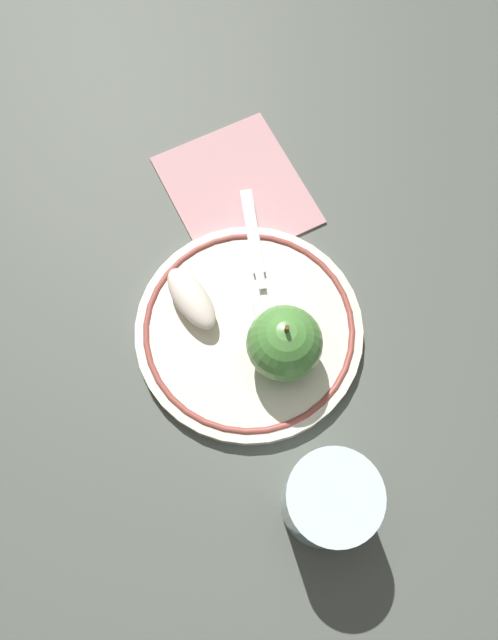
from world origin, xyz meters
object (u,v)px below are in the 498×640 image
Objects in this scene: apple_red_whole at (284,343)px; napkin_folded at (236,189)px; fork at (257,261)px; drinking_glass at (329,501)px; plate at (249,330)px; apple_slice_front at (191,298)px.

apple_red_whole reaches higher than napkin_folded.
napkin_folded is (0.08, -0.05, -0.01)m from fork.
drinking_glass reaches higher than fork.
apple_red_whole is (-0.04, -0.00, 0.04)m from plate.
apple_slice_front is at bearing -63.33° from fork.
apple_red_whole reaches higher than plate.
plate is at bearing 6.15° from apple_red_whole.
plate is 1.44× the size of fork.
apple_slice_front reaches higher than napkin_folded.
apple_red_whole is 0.10m from fork.
apple_red_whole is at bearing 150.27° from napkin_folded.
drinking_glass is 0.33m from napkin_folded.
drinking_glass is at bearing 5.66° from fork.
apple_slice_front is at bearing 15.72° from apple_red_whole.
fork is 1.64× the size of drinking_glass.
drinking_glass reaches higher than plate.
drinking_glass is 0.60× the size of napkin_folded.
apple_red_whole reaches higher than apple_slice_front.
apple_slice_front is 0.47× the size of napkin_folded.
apple_red_whole is at bearing 25.67° from apple_slice_front.
napkin_folded is at bearing -29.43° from drinking_glass.
plate is 2.36× the size of drinking_glass.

